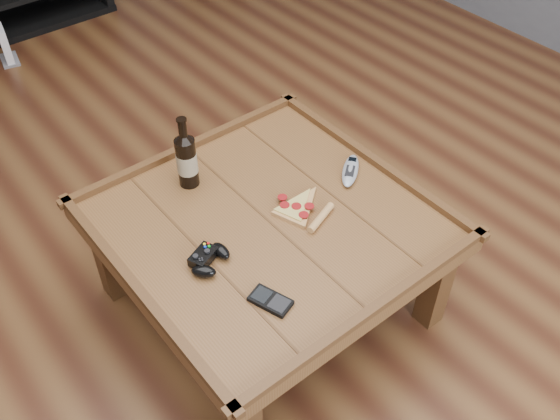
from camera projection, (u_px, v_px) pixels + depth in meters
ground at (269, 304)px, 2.38m from camera, size 6.00×6.00×0.00m
coffee_table at (268, 232)px, 2.10m from camera, size 1.03×1.03×0.48m
beer_bottle at (187, 158)px, 2.12m from camera, size 0.07×0.07×0.28m
game_controller at (209, 259)px, 1.91m from camera, size 0.15×0.13×0.04m
pizza_slice at (300, 210)px, 2.09m from camera, size 0.23×0.29×0.03m
smartphone at (270, 301)px, 1.81m from camera, size 0.10×0.14×0.02m
remote_control at (350, 170)px, 2.22m from camera, size 0.18×0.16×0.03m
game_console at (5, 46)px, 3.58m from camera, size 0.13×0.18×0.21m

